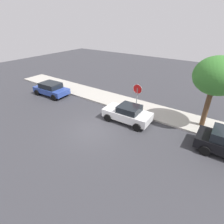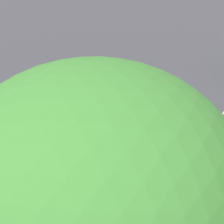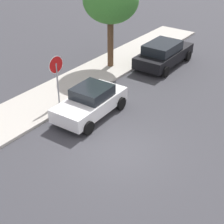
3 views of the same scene
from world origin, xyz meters
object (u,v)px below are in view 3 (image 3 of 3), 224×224
(parked_car_white, at_px, (91,102))
(street_tree_near_corner, at_px, (111,1))
(stop_sign, at_px, (57,72))
(parked_car_black, at_px, (164,53))

(parked_car_white, bearing_deg, street_tree_near_corner, 27.29)
(stop_sign, relative_size, parked_car_black, 0.57)
(parked_car_black, relative_size, street_tree_near_corner, 0.84)
(parked_car_black, bearing_deg, parked_car_white, -178.27)
(parked_car_white, bearing_deg, parked_car_black, 1.73)
(stop_sign, distance_m, parked_car_white, 2.20)
(street_tree_near_corner, bearing_deg, parked_car_black, -49.83)
(parked_car_white, height_order, street_tree_near_corner, street_tree_near_corner)
(parked_car_black, xyz_separation_m, street_tree_near_corner, (-2.12, 2.52, 3.27))
(parked_car_white, distance_m, parked_car_black, 7.44)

